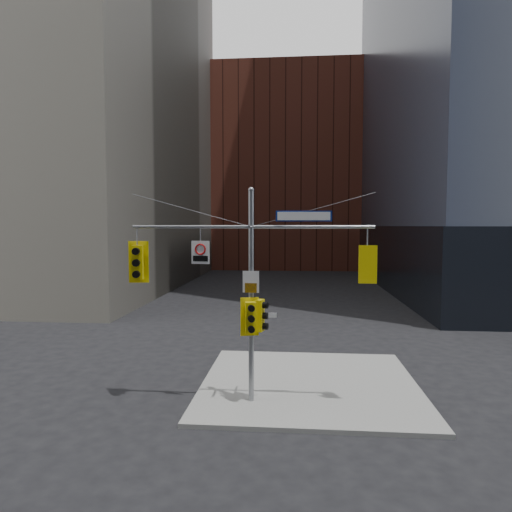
% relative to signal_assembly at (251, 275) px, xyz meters
% --- Properties ---
extents(ground, '(160.00, 160.00, 0.00)m').
position_rel_signal_assembly_xyz_m(ground, '(0.00, -1.99, -4.42)').
color(ground, black).
rests_on(ground, ground).
extents(sidewalk_corner, '(8.00, 8.00, 0.15)m').
position_rel_signal_assembly_xyz_m(sidewalk_corner, '(2.00, 2.01, -4.34)').
color(sidewalk_corner, gray).
rests_on(sidewalk_corner, ground).
extents(brick_midrise, '(26.00, 20.00, 28.00)m').
position_rel_signal_assembly_xyz_m(brick_midrise, '(0.00, 56.01, 9.58)').
color(brick_midrise, brown).
rests_on(brick_midrise, ground).
extents(signal_assembly, '(8.00, 0.80, 7.30)m').
position_rel_signal_assembly_xyz_m(signal_assembly, '(0.00, 0.00, 0.00)').
color(signal_assembly, gray).
rests_on(signal_assembly, ground).
extents(traffic_light_west_arm, '(0.68, 0.58, 1.43)m').
position_rel_signal_assembly_xyz_m(traffic_light_west_arm, '(-3.87, 0.01, 0.38)').
color(traffic_light_west_arm, yellow).
rests_on(traffic_light_west_arm, ground).
extents(traffic_light_east_arm, '(0.59, 0.46, 1.23)m').
position_rel_signal_assembly_xyz_m(traffic_light_east_arm, '(3.77, 0.00, 0.38)').
color(traffic_light_east_arm, yellow).
rests_on(traffic_light_east_arm, ground).
extents(traffic_light_pole_side, '(0.46, 0.39, 1.06)m').
position_rel_signal_assembly_xyz_m(traffic_light_pole_side, '(0.32, -0.00, -1.36)').
color(traffic_light_pole_side, yellow).
rests_on(traffic_light_pole_side, ground).
extents(traffic_light_pole_front, '(0.60, 0.56, 1.28)m').
position_rel_signal_assembly_xyz_m(traffic_light_pole_front, '(-0.00, -0.27, -1.38)').
color(traffic_light_pole_front, yellow).
rests_on(traffic_light_pole_front, ground).
extents(street_sign_blade, '(1.83, 0.18, 0.36)m').
position_rel_signal_assembly_xyz_m(street_sign_blade, '(1.72, 0.00, 1.93)').
color(street_sign_blade, navy).
rests_on(street_sign_blade, ground).
extents(regulatory_sign_arm, '(0.62, 0.11, 0.77)m').
position_rel_signal_assembly_xyz_m(regulatory_sign_arm, '(-1.70, -0.02, 0.76)').
color(regulatory_sign_arm, silver).
rests_on(regulatory_sign_arm, ground).
extents(regulatory_sign_pole, '(0.55, 0.09, 0.72)m').
position_rel_signal_assembly_xyz_m(regulatory_sign_pole, '(0.00, -0.11, -0.24)').
color(regulatory_sign_pole, silver).
rests_on(regulatory_sign_pole, ground).
extents(street_blade_ew, '(0.78, 0.12, 0.16)m').
position_rel_signal_assembly_xyz_m(street_blade_ew, '(0.45, 0.01, -1.35)').
color(street_blade_ew, silver).
rests_on(street_blade_ew, ground).
extents(street_blade_ns, '(0.05, 0.81, 0.16)m').
position_rel_signal_assembly_xyz_m(street_blade_ns, '(0.00, 0.46, -1.48)').
color(street_blade_ns, '#145926').
rests_on(street_blade_ns, ground).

